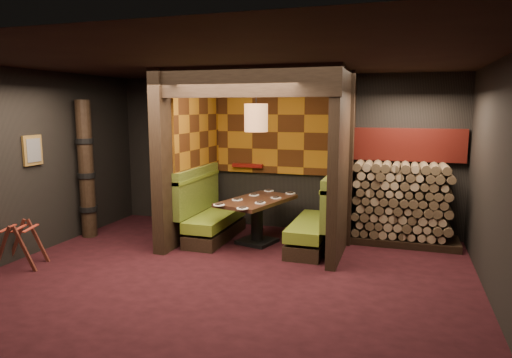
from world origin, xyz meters
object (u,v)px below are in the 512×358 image
object	(u,v)px
booth_bench_right	(317,224)
dining_table	(257,213)
firewood_stack	(406,204)
totem_column	(86,170)
pendant_lamp	(256,118)
booth_bench_left	(210,216)
luggage_rack	(20,243)

from	to	relation	value
booth_bench_right	dining_table	world-z (taller)	booth_bench_right
dining_table	firewood_stack	bearing A→B (deg)	16.98
totem_column	pendant_lamp	bearing A→B (deg)	9.12
pendant_lamp	firewood_stack	bearing A→B (deg)	18.07
dining_table	firewood_stack	world-z (taller)	firewood_stack
dining_table	booth_bench_left	bearing A→B (deg)	178.39
booth_bench_right	pendant_lamp	xyz separation A→B (m)	(-1.02, -0.07, 1.71)
pendant_lamp	booth_bench_right	bearing A→B (deg)	4.18
pendant_lamp	booth_bench_left	bearing A→B (deg)	175.12
dining_table	pendant_lamp	bearing A→B (deg)	-90.00
dining_table	luggage_rack	bearing A→B (deg)	-143.44
booth_bench_left	luggage_rack	distance (m)	2.95
luggage_rack	pendant_lamp	bearing A→B (deg)	35.91
luggage_rack	firewood_stack	world-z (taller)	firewood_stack
luggage_rack	totem_column	xyz separation A→B (m)	(-0.08, 1.61, 0.84)
dining_table	totem_column	size ratio (longest dim) A/B	0.66
pendant_lamp	luggage_rack	size ratio (longest dim) A/B	1.30
luggage_rack	booth_bench_left	bearing A→B (deg)	47.10
booth_bench_left	dining_table	world-z (taller)	booth_bench_left
booth_bench_left	luggage_rack	xyz separation A→B (m)	(-2.01, -2.16, -0.05)
booth_bench_right	totem_column	xyz separation A→B (m)	(-3.98, -0.55, 0.79)
booth_bench_right	luggage_rack	xyz separation A→B (m)	(-3.90, -2.16, -0.05)
totem_column	dining_table	bearing A→B (deg)	10.06
booth_bench_right	firewood_stack	bearing A→B (deg)	27.35
pendant_lamp	totem_column	world-z (taller)	pendant_lamp
booth_bench_right	totem_column	bearing A→B (deg)	-172.14
booth_bench_left	firewood_stack	distance (m)	3.33
luggage_rack	booth_bench_right	bearing A→B (deg)	28.98
booth_bench_left	booth_bench_right	size ratio (longest dim) A/B	1.00
luggage_rack	firewood_stack	distance (m)	5.99
booth_bench_left	luggage_rack	size ratio (longest dim) A/B	2.14
booth_bench_right	luggage_rack	distance (m)	4.46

